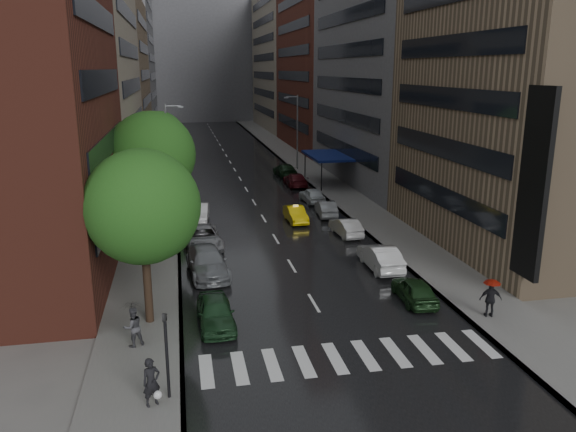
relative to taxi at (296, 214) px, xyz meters
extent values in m
plane|color=gray|center=(-2.45, -20.44, -0.65)|extent=(220.00, 220.00, 0.00)
cube|color=black|center=(-2.45, 29.56, -0.64)|extent=(14.00, 140.00, 0.01)
cube|color=gray|center=(-11.45, 29.56, -0.57)|extent=(4.00, 140.00, 0.15)
cube|color=gray|center=(6.55, 29.56, -0.57)|extent=(4.00, 140.00, 0.15)
cube|color=silver|center=(-8.55, -22.44, -0.64)|extent=(0.55, 2.80, 0.01)
cube|color=silver|center=(-7.15, -22.44, -0.64)|extent=(0.55, 2.80, 0.01)
cube|color=silver|center=(-5.75, -22.44, -0.64)|extent=(0.55, 2.80, 0.01)
cube|color=silver|center=(-4.35, -22.44, -0.64)|extent=(0.55, 2.80, 0.01)
cube|color=silver|center=(-2.95, -22.44, -0.64)|extent=(0.55, 2.80, 0.01)
cube|color=silver|center=(-1.55, -22.44, -0.64)|extent=(0.55, 2.80, 0.01)
cube|color=silver|center=(-0.15, -22.44, -0.64)|extent=(0.55, 2.80, 0.01)
cube|color=silver|center=(1.25, -22.44, -0.64)|extent=(0.55, 2.80, 0.01)
cube|color=silver|center=(2.65, -22.44, -0.64)|extent=(0.55, 2.80, 0.01)
cube|color=silver|center=(4.05, -22.44, -0.64)|extent=(0.55, 2.80, 0.01)
cube|color=maroon|center=(-17.45, -8.44, 12.35)|extent=(8.00, 20.00, 26.00)
cube|color=gray|center=(-17.45, 15.56, 16.35)|extent=(8.00, 28.00, 34.00)
cube|color=#937A5B|center=(-17.45, 43.56, 10.35)|extent=(8.00, 28.00, 22.00)
cube|color=slate|center=(-17.45, 73.56, 18.35)|extent=(8.00, 32.00, 38.00)
cube|color=#937A5B|center=(12.55, -8.44, 14.35)|extent=(8.00, 20.00, 30.00)
cube|color=slate|center=(12.55, 15.56, 11.35)|extent=(8.00, 28.00, 24.00)
cube|color=maroon|center=(12.55, 43.56, 17.35)|extent=(8.00, 28.00, 36.00)
cube|color=gray|center=(12.55, 73.56, 13.35)|extent=(8.00, 32.00, 28.00)
cube|color=black|center=(8.65, -18.44, 5.85)|extent=(0.30, 2.20, 10.00)
cube|color=slate|center=(-2.45, 97.56, 15.35)|extent=(40.00, 14.00, 32.00)
cylinder|color=#382619|center=(-11.05, -17.35, 1.76)|extent=(0.40, 0.40, 4.81)
sphere|color=#1E5116|center=(-11.05, -17.35, 5.36)|extent=(5.50, 5.50, 5.50)
cylinder|color=#382619|center=(-11.05, -4.27, 1.97)|extent=(0.40, 0.40, 5.24)
sphere|color=#1E5116|center=(-11.05, -4.27, 5.90)|extent=(5.98, 5.98, 5.98)
cylinder|color=#382619|center=(-11.05, 13.28, 1.62)|extent=(0.40, 0.40, 4.54)
sphere|color=#1E5116|center=(-11.05, 13.28, 5.03)|extent=(5.19, 5.19, 5.19)
imported|color=yellow|center=(0.00, 0.00, 0.00)|extent=(1.49, 3.97, 1.30)
imported|color=#1D4023|center=(-7.85, -18.22, 0.08)|extent=(1.87, 4.34, 1.46)
imported|color=gray|center=(-7.85, -10.91, 0.15)|extent=(2.71, 5.69, 1.60)
imported|color=gray|center=(-7.85, -5.48, 0.10)|extent=(2.85, 5.53, 1.49)
imported|color=silver|center=(-7.85, 1.65, 0.08)|extent=(1.96, 4.56, 1.46)
imported|color=#193719|center=(2.95, -17.29, 0.03)|extent=(1.80, 4.06, 1.36)
imported|color=silver|center=(2.95, -11.97, 0.12)|extent=(1.65, 4.69, 1.54)
imported|color=silver|center=(2.95, -4.51, 0.02)|extent=(1.70, 4.16, 1.34)
imported|color=gray|center=(2.95, 1.37, 0.02)|extent=(1.75, 4.18, 1.34)
imported|color=silver|center=(2.95, 6.54, 0.05)|extent=(1.99, 4.21, 1.39)
imported|color=#521016|center=(2.95, 14.19, 0.06)|extent=(2.05, 4.90, 1.42)
imported|color=#17331A|center=(2.95, 20.15, 0.08)|extent=(2.35, 5.13, 1.46)
imported|color=black|center=(-10.65, -24.73, 0.44)|extent=(0.81, 0.70, 1.88)
sphere|color=white|center=(-10.45, -24.83, -0.05)|extent=(0.32, 0.32, 0.32)
imported|color=#454449|center=(-11.63, -19.84, 0.43)|extent=(1.12, 1.02, 1.86)
imported|color=black|center=(-11.63, -19.84, 1.15)|extent=(0.96, 0.98, 0.88)
imported|color=black|center=(5.79, -20.09, 0.44)|extent=(1.17, 0.71, 1.87)
imported|color=#AE1E0D|center=(5.79, -20.09, 1.15)|extent=(0.82, 0.82, 0.72)
cylinder|color=black|center=(-10.05, -24.32, 1.10)|extent=(0.12, 0.12, 3.20)
imported|color=black|center=(-10.05, -24.32, 2.50)|extent=(0.18, 0.15, 0.90)
cylinder|color=gray|center=(-10.25, 9.56, 4.00)|extent=(0.18, 0.18, 9.00)
cube|color=gray|center=(-8.85, 9.56, 8.20)|extent=(0.50, 0.22, 0.16)
cylinder|color=gray|center=(5.35, 24.56, 4.00)|extent=(0.18, 0.18, 9.00)
cube|color=gray|center=(3.95, 24.56, 8.20)|extent=(0.50, 0.22, 0.16)
cube|color=navy|center=(6.55, 14.56, 2.50)|extent=(4.00, 8.00, 0.25)
cylinder|color=black|center=(4.95, 10.76, 1.00)|extent=(0.12, 0.12, 3.00)
cylinder|color=black|center=(4.95, 18.36, 1.00)|extent=(0.12, 0.12, 3.00)
camera|label=1|loc=(-9.24, -43.81, 11.67)|focal=35.00mm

